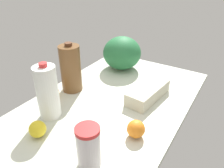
% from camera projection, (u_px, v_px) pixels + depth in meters
% --- Properties ---
extents(countertop, '(1.20, 0.76, 0.03)m').
position_uv_depth(countertop, '(112.00, 102.00, 1.20)').
color(countertop, beige).
rests_on(countertop, ground).
extents(egg_carton, '(0.30, 0.15, 0.07)m').
position_uv_depth(egg_carton, '(148.00, 92.00, 1.19)').
color(egg_carton, beige).
rests_on(egg_carton, countertop).
extents(tumbler_cup, '(0.09, 0.09, 0.17)m').
position_uv_depth(tumbler_cup, '(89.00, 147.00, 0.77)').
color(tumbler_cup, silver).
rests_on(tumbler_cup, countertop).
extents(milk_jug, '(0.10, 0.10, 0.28)m').
position_uv_depth(milk_jug, '(47.00, 92.00, 1.01)').
color(milk_jug, white).
rests_on(milk_jug, countertop).
extents(chocolate_milk_jug, '(0.12, 0.12, 0.29)m').
position_uv_depth(chocolate_milk_jug, '(71.00, 68.00, 1.23)').
color(chocolate_milk_jug, brown).
rests_on(chocolate_milk_jug, countertop).
extents(watermelon, '(0.26, 0.26, 0.23)m').
position_uv_depth(watermelon, '(122.00, 53.00, 1.50)').
color(watermelon, '#27713E').
rests_on(watermelon, countertop).
extents(orange_near_front, '(0.07, 0.07, 0.07)m').
position_uv_depth(orange_near_front, '(52.00, 92.00, 1.19)').
color(orange_near_front, orange).
rests_on(orange_near_front, countertop).
extents(lemon_far_back, '(0.07, 0.07, 0.07)m').
position_uv_depth(lemon_far_back, '(38.00, 129.00, 0.93)').
color(lemon_far_back, yellow).
rests_on(lemon_far_back, countertop).
extents(orange_loose, '(0.08, 0.08, 0.08)m').
position_uv_depth(orange_loose, '(136.00, 129.00, 0.93)').
color(orange_loose, orange).
rests_on(orange_loose, countertop).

